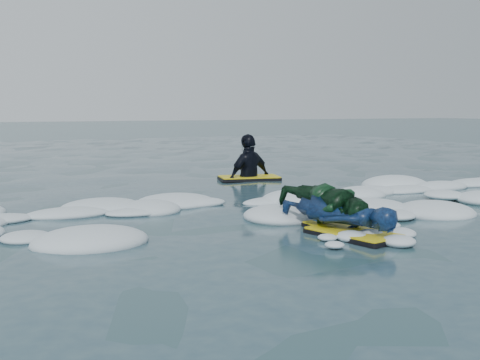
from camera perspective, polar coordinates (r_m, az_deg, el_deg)
name	(u,v)px	position (r m, az deg, el deg)	size (l,w,h in m)	color
ground	(283,223)	(7.52, 4.05, -4.11)	(120.00, 120.00, 0.00)	#1B3A42
foam_band	(246,210)	(8.42, 0.61, -2.91)	(12.00, 3.10, 0.30)	silver
prone_woman_unit	(342,216)	(6.91, 9.65, -3.42)	(0.87, 1.64, 0.40)	black
prone_child_unit	(331,206)	(7.18, 8.59, -2.47)	(0.69, 1.37, 0.53)	black
waiting_rider_unit	(249,179)	(11.87, 0.88, 0.12)	(1.29, 0.88, 1.77)	black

